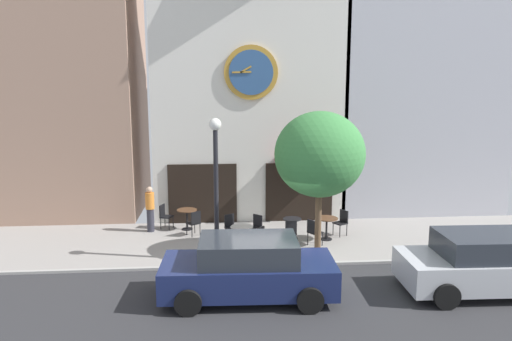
{
  "coord_description": "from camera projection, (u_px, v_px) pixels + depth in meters",
  "views": [
    {
      "loc": [
        -1.61,
        -13.28,
        5.27
      ],
      "look_at": [
        -0.37,
        2.42,
        2.45
      ],
      "focal_mm": 33.55,
      "sensor_mm": 36.0,
      "label": 1
    }
  ],
  "objects": [
    {
      "name": "neighbor_building_left",
      "position": [
        62.0,
        50.0,
        19.31
      ],
      "size": [
        5.97,
        4.61,
        13.36
      ],
      "color": "#9E7A66",
      "rests_on": "ground_plane"
    },
    {
      "name": "cafe_chair_mid_row",
      "position": [
        256.0,
        226.0,
        16.35
      ],
      "size": [
        0.57,
        0.57,
        0.9
      ],
      "color": "black",
      "rests_on": "ground_plane"
    },
    {
      "name": "street_tree",
      "position": [
        320.0,
        155.0,
        14.44
      ],
      "size": [
        2.76,
        2.48,
        4.52
      ],
      "color": "brown",
      "rests_on": "ground_plane"
    },
    {
      "name": "cafe_chair_facing_street",
      "position": [
        165.0,
        215.0,
        17.77
      ],
      "size": [
        0.52,
        0.52,
        0.9
      ],
      "color": "black",
      "rests_on": "ground_plane"
    },
    {
      "name": "cafe_chair_curbside",
      "position": [
        194.0,
        221.0,
        16.88
      ],
      "size": [
        0.56,
        0.56,
        0.9
      ],
      "color": "black",
      "rests_on": "ground_plane"
    },
    {
      "name": "cafe_chair_by_entrance",
      "position": [
        313.0,
        230.0,
        15.83
      ],
      "size": [
        0.55,
        0.55,
        0.9
      ],
      "color": "black",
      "rests_on": "ground_plane"
    },
    {
      "name": "cafe_chair_right_end",
      "position": [
        290.0,
        231.0,
        15.76
      ],
      "size": [
        0.41,
        0.41,
        0.9
      ],
      "color": "black",
      "rests_on": "ground_plane"
    },
    {
      "name": "cafe_table_leftmost",
      "position": [
        292.0,
        225.0,
        16.53
      ],
      "size": [
        0.64,
        0.64,
        0.74
      ],
      "color": "black",
      "rests_on": "ground_plane"
    },
    {
      "name": "ground_plane",
      "position": [
        277.0,
        272.0,
        13.7
      ],
      "size": [
        26.46,
        10.48,
        0.13
      ],
      "color": "gray"
    },
    {
      "name": "cafe_table_center",
      "position": [
        187.0,
        215.0,
        17.62
      ],
      "size": [
        0.73,
        0.73,
        0.76
      ],
      "color": "black",
      "rests_on": "ground_plane"
    },
    {
      "name": "cafe_chair_outer",
      "position": [
        231.0,
        225.0,
        16.4
      ],
      "size": [
        0.55,
        0.55,
        0.9
      ],
      "color": "black",
      "rests_on": "ground_plane"
    },
    {
      "name": "pedestrian_orange",
      "position": [
        150.0,
        208.0,
        17.33
      ],
      "size": [
        0.33,
        0.33,
        1.67
      ],
      "color": "#2D2D38",
      "rests_on": "ground_plane"
    },
    {
      "name": "clock_building",
      "position": [
        249.0,
        68.0,
        18.86
      ],
      "size": [
        7.52,
        3.53,
        11.57
      ],
      "color": "silver",
      "rests_on": "ground_plane"
    },
    {
      "name": "parked_car_silver",
      "position": [
        486.0,
        264.0,
        12.25
      ],
      "size": [
        4.35,
        2.12,
        1.55
      ],
      "color": "#B7BABF",
      "rests_on": "ground_plane"
    },
    {
      "name": "cafe_table_center_right",
      "position": [
        327.0,
        224.0,
        16.46
      ],
      "size": [
        0.77,
        0.77,
        0.77
      ],
      "color": "black",
      "rests_on": "ground_plane"
    },
    {
      "name": "cafe_table_near_curb",
      "position": [
        242.0,
        232.0,
        15.63
      ],
      "size": [
        0.75,
        0.75,
        0.73
      ],
      "color": "black",
      "rests_on": "ground_plane"
    },
    {
      "name": "cafe_chair_near_lamp",
      "position": [
        258.0,
        238.0,
        15.05
      ],
      "size": [
        0.57,
        0.57,
        0.9
      ],
      "color": "black",
      "rests_on": "ground_plane"
    },
    {
      "name": "neighbor_building_right",
      "position": [
        414.0,
        60.0,
        20.31
      ],
      "size": [
        6.94,
        4.23,
        12.67
      ],
      "color": "#B2B2BC",
      "rests_on": "ground_plane"
    },
    {
      "name": "parked_car_navy",
      "position": [
        248.0,
        269.0,
        11.91
      ],
      "size": [
        4.36,
        2.14,
        1.55
      ],
      "color": "navy",
      "rests_on": "ground_plane"
    },
    {
      "name": "cafe_chair_under_awning",
      "position": [
        342.0,
        221.0,
        16.97
      ],
      "size": [
        0.55,
        0.55,
        0.9
      ],
      "color": "black",
      "rests_on": "ground_plane"
    },
    {
      "name": "street_lamp",
      "position": [
        216.0,
        190.0,
        14.21
      ],
      "size": [
        0.36,
        0.36,
        4.33
      ],
      "color": "black",
      "rests_on": "ground_plane"
    }
  ]
}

